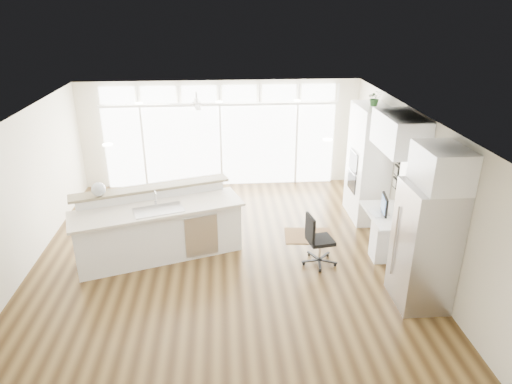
{
  "coord_description": "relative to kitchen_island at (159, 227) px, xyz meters",
  "views": [
    {
      "loc": [
        0.04,
        -7.29,
        4.52
      ],
      "look_at": [
        0.64,
        0.6,
        1.16
      ],
      "focal_mm": 32.0,
      "sensor_mm": 36.0,
      "label": 1
    }
  ],
  "objects": [
    {
      "name": "wall_front",
      "position": [
        1.18,
        -4.38,
        0.73
      ],
      "size": [
        7.0,
        0.04,
        2.7
      ],
      "primitive_type": "cube",
      "color": "silver",
      "rests_on": "floor"
    },
    {
      "name": "monitor",
      "position": [
        4.23,
        -0.08,
        0.34
      ],
      "size": [
        0.16,
        0.48,
        0.4
      ],
      "primitive_type": "cube",
      "rotation": [
        0.0,
        0.0,
        -0.17
      ],
      "color": "black",
      "rests_on": "desk_nook"
    },
    {
      "name": "office_chair",
      "position": [
        2.95,
        -0.5,
        -0.13
      ],
      "size": [
        0.58,
        0.55,
        0.98
      ],
      "primitive_type": "cube",
      "rotation": [
        0.0,
        0.0,
        0.17
      ],
      "color": "black",
      "rests_on": "floor"
    },
    {
      "name": "rug",
      "position": [
        2.94,
        0.56,
        -0.61
      ],
      "size": [
        1.03,
        0.79,
        0.01
      ],
      "primitive_type": "cube",
      "rotation": [
        0.0,
        0.0,
        -0.09
      ],
      "color": "#3A2412",
      "rests_on": "floor"
    },
    {
      "name": "refrigerator",
      "position": [
        4.29,
        -1.73,
        0.38
      ],
      "size": [
        0.76,
        0.9,
        2.0
      ],
      "primitive_type": "cube",
      "color": "#BCBBC1",
      "rests_on": "floor"
    },
    {
      "name": "glass_wall",
      "position": [
        1.18,
        3.56,
        0.43
      ],
      "size": [
        5.8,
        0.06,
        2.08
      ],
      "primitive_type": "cube",
      "color": "white",
      "rests_on": "wall_back"
    },
    {
      "name": "wall_back",
      "position": [
        1.18,
        3.62,
        0.73
      ],
      "size": [
        7.0,
        0.04,
        2.7
      ],
      "primitive_type": "cube",
      "color": "silver",
      "rests_on": "floor"
    },
    {
      "name": "kitchen_island",
      "position": [
        0.0,
        0.0,
        0.0
      ],
      "size": [
        3.33,
        2.07,
        1.24
      ],
      "primitive_type": "cube",
      "rotation": [
        0.0,
        0.0,
        0.31
      ],
      "color": "white",
      "rests_on": "floor"
    },
    {
      "name": "framed_photos",
      "position": [
        4.64,
        0.54,
        0.78
      ],
      "size": [
        0.06,
        0.22,
        0.8
      ],
      "primitive_type": "cube",
      "color": "black",
      "rests_on": "wall_right"
    },
    {
      "name": "desk_nook",
      "position": [
        4.31,
        -0.08,
        -0.24
      ],
      "size": [
        0.72,
        1.3,
        0.76
      ],
      "primitive_type": "cube",
      "color": "white",
      "rests_on": "floor"
    },
    {
      "name": "keyboard",
      "position": [
        4.06,
        -0.08,
        0.15
      ],
      "size": [
        0.15,
        0.32,
        0.02
      ],
      "primitive_type": "cube",
      "rotation": [
        0.0,
        0.0,
        0.12
      ],
      "color": "white",
      "rests_on": "desk_nook"
    },
    {
      "name": "ceiling_fan",
      "position": [
        0.68,
        2.42,
        1.86
      ],
      "size": [
        1.16,
        1.16,
        0.32
      ],
      "primitive_type": "cube",
      "color": "white",
      "rests_on": "ceiling"
    },
    {
      "name": "wall_left",
      "position": [
        -2.32,
        -0.38,
        0.73
      ],
      "size": [
        0.04,
        8.0,
        2.7
      ],
      "primitive_type": "cube",
      "color": "silver",
      "rests_on": "floor"
    },
    {
      "name": "oven_cabinet",
      "position": [
        4.35,
        1.42,
        0.63
      ],
      "size": [
        0.64,
        1.2,
        2.5
      ],
      "primitive_type": "cube",
      "color": "white",
      "rests_on": "floor"
    },
    {
      "name": "recessed_lights",
      "position": [
        1.18,
        -0.18,
        2.06
      ],
      "size": [
        3.4,
        3.0,
        0.02
      ],
      "primitive_type": "cube",
      "color": "beige",
      "rests_on": "ceiling"
    },
    {
      "name": "wall_right",
      "position": [
        4.68,
        -0.38,
        0.73
      ],
      "size": [
        0.04,
        8.0,
        2.7
      ],
      "primitive_type": "cube",
      "color": "silver",
      "rests_on": "floor"
    },
    {
      "name": "potted_plant",
      "position": [
        4.35,
        1.42,
        2.0
      ],
      "size": [
        0.3,
        0.33,
        0.25
      ],
      "primitive_type": "imported",
      "rotation": [
        0.0,
        0.0,
        -0.04
      ],
      "color": "#2D5F29",
      "rests_on": "oven_cabinet"
    },
    {
      "name": "ceiling",
      "position": [
        1.18,
        -0.38,
        2.08
      ],
      "size": [
        7.0,
        8.0,
        0.02
      ],
      "primitive_type": "cube",
      "color": "white",
      "rests_on": "wall_back"
    },
    {
      "name": "fishbowl",
      "position": [
        -1.03,
        0.09,
        0.75
      ],
      "size": [
        0.33,
        0.33,
        0.25
      ],
      "primitive_type": "sphere",
      "rotation": [
        0.0,
        0.0,
        0.38
      ],
      "color": "silver",
      "rests_on": "kitchen_island"
    },
    {
      "name": "floor",
      "position": [
        1.18,
        -0.38,
        -0.63
      ],
      "size": [
        7.0,
        8.0,
        0.02
      ],
      "primitive_type": "cube",
      "color": "#3D2913",
      "rests_on": "ground"
    },
    {
      "name": "transom_row",
      "position": [
        1.18,
        3.56,
        1.76
      ],
      "size": [
        5.9,
        0.06,
        0.4
      ],
      "primitive_type": "cube",
      "color": "white",
      "rests_on": "wall_back"
    },
    {
      "name": "fridge_cabinet",
      "position": [
        4.35,
        -1.73,
        1.68
      ],
      "size": [
        0.64,
        0.9,
        0.6
      ],
      "primitive_type": "cube",
      "color": "white",
      "rests_on": "wall_right"
    },
    {
      "name": "desk_window",
      "position": [
        4.64,
        -0.08,
        0.93
      ],
      "size": [
        0.04,
        0.85,
        0.85
      ],
      "primitive_type": "cube",
      "color": "white",
      "rests_on": "wall_right"
    },
    {
      "name": "upper_cabinets",
      "position": [
        4.35,
        -0.08,
        1.73
      ],
      "size": [
        0.64,
        1.3,
        0.64
      ],
      "primitive_type": "cube",
      "color": "white",
      "rests_on": "wall_right"
    }
  ]
}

